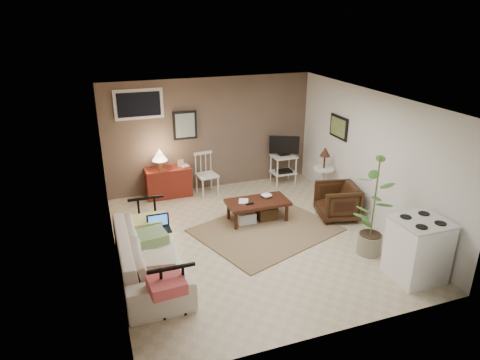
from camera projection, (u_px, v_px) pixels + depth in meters
name	position (u px, v px, depth m)	size (l,w,h in m)	color
floor	(252.00, 238.00, 7.38)	(5.00, 5.00, 0.00)	#C1B293
art_back	(185.00, 125.00, 8.84)	(0.50, 0.03, 0.60)	black
art_right	(339.00, 127.00, 8.43)	(0.03, 0.60, 0.45)	black
window	(139.00, 104.00, 8.38)	(0.96, 0.03, 0.60)	silver
rug	(266.00, 230.00, 7.64)	(2.28, 1.82, 0.02)	olive
coffee_table	(257.00, 209.00, 7.91)	(1.14, 0.59, 0.43)	#3E1911
sofa	(149.00, 247.00, 6.25)	(2.26, 0.66, 0.88)	#F2E2D1
sofa_pillows	(155.00, 249.00, 6.00)	(0.43, 2.15, 0.15)	beige
sofa_end_rails	(158.00, 249.00, 6.32)	(0.61, 2.26, 0.76)	black
laptop	(159.00, 225.00, 6.61)	(0.35, 0.25, 0.24)	black
red_console	(168.00, 180.00, 8.93)	(0.93, 0.41, 1.07)	maroon
spindle_chair	(207.00, 175.00, 9.03)	(0.46, 0.46, 0.90)	silver
tv_stand	(284.00, 159.00, 9.52)	(0.62, 0.42, 1.10)	silver
side_table	(324.00, 167.00, 8.69)	(0.42, 0.42, 1.12)	silver
armchair	(337.00, 200.00, 8.00)	(0.71, 0.66, 0.73)	black
potted_plant	(374.00, 203.00, 6.61)	(0.42, 0.42, 1.67)	gray
stove	(418.00, 249.00, 6.15)	(0.72, 0.67, 0.94)	white
bowl	(267.00, 192.00, 7.97)	(0.19, 0.05, 0.19)	#3E1911
book_table	(239.00, 196.00, 7.77)	(0.17, 0.02, 0.23)	#3E1911
book_console	(181.00, 162.00, 8.91)	(0.16, 0.02, 0.22)	#3E1911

